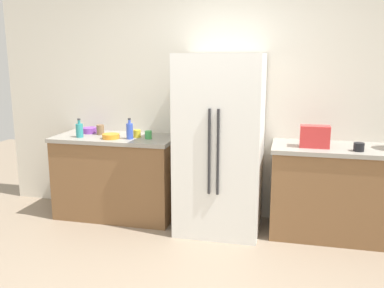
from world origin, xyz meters
TOP-DOWN VIEW (x-y plane):
  - kitchen_back_panel at (0.00, 1.91)m, footprint 5.02×0.10m
  - counter_left at (-1.07, 1.56)m, footprint 1.29×0.61m
  - counter_right at (1.28, 1.56)m, footprint 1.41×0.61m
  - refrigerator at (0.08, 1.49)m, footprint 0.81×0.74m
  - toaster at (0.96, 1.49)m, footprint 0.27×0.15m
  - bottle_a at (-0.86, 1.46)m, footprint 0.07×0.07m
  - bottle_b at (-1.40, 1.43)m, footprint 0.07×0.07m
  - cup_a at (-0.82, 1.56)m, footprint 0.08×0.08m
  - cup_b at (1.34, 1.41)m, footprint 0.09×0.09m
  - cup_c at (-1.26, 1.62)m, footprint 0.08×0.08m
  - cup_d at (-0.68, 1.51)m, footprint 0.07×0.07m
  - bowl_a at (-1.06, 1.44)m, footprint 0.18×0.18m
  - bowl_b at (-1.42, 1.68)m, footprint 0.17×0.17m

SIDE VIEW (x-z plane):
  - counter_right at x=1.28m, z-range 0.00..0.88m
  - counter_left at x=-1.07m, z-range 0.00..0.88m
  - refrigerator at x=0.08m, z-range 0.00..1.74m
  - bowl_a at x=-1.06m, z-range 0.88..0.93m
  - bowl_b at x=-1.42m, z-range 0.88..0.94m
  - cup_b at x=1.34m, z-range 0.88..0.96m
  - cup_a at x=-0.82m, z-range 0.88..0.96m
  - cup_d at x=-0.68m, z-range 0.88..0.97m
  - cup_c at x=-1.26m, z-range 0.88..0.99m
  - bottle_b at x=-1.40m, z-range 0.86..1.06m
  - bottle_a at x=-0.86m, z-range 0.86..1.08m
  - toaster at x=0.96m, z-range 0.88..1.09m
  - kitchen_back_panel at x=0.00m, z-range 0.00..3.03m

